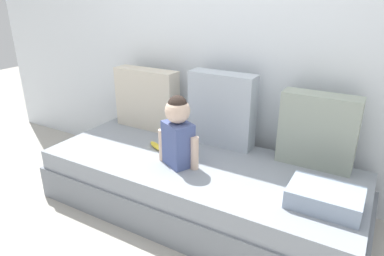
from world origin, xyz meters
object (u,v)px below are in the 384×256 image
(throw_pillow_left, at_px, (147,99))
(banana, at_px, (156,146))
(couch, at_px, (198,186))
(throw_pillow_center, at_px, (222,109))
(throw_pillow_right, at_px, (318,131))
(toddler, at_px, (178,131))
(folded_blanket, at_px, (325,197))

(throw_pillow_left, bearing_deg, banana, -45.91)
(couch, distance_m, throw_pillow_left, 0.94)
(throw_pillow_left, distance_m, throw_pillow_center, 0.72)
(couch, relative_size, throw_pillow_right, 4.52)
(throw_pillow_left, distance_m, toddler, 0.78)
(throw_pillow_center, xyz_separation_m, throw_pillow_right, (0.72, 0.00, -0.03))
(throw_pillow_center, distance_m, toddler, 0.48)
(couch, height_order, toddler, toddler)
(banana, bearing_deg, toddler, -24.79)
(throw_pillow_center, height_order, banana, throw_pillow_center)
(throw_pillow_right, bearing_deg, folded_blanket, -71.54)
(throw_pillow_center, relative_size, folded_blanket, 1.44)
(toddler, distance_m, banana, 0.40)
(throw_pillow_right, relative_size, folded_blanket, 1.29)
(throw_pillow_left, bearing_deg, throw_pillow_center, 0.00)
(couch, bearing_deg, banana, 175.29)
(throw_pillow_left, bearing_deg, couch, -27.09)
(couch, distance_m, throw_pillow_right, 0.93)
(throw_pillow_left, xyz_separation_m, toddler, (0.62, -0.47, -0.01))
(couch, xyz_separation_m, folded_blanket, (0.88, -0.12, 0.26))
(throw_pillow_left, height_order, toddler, throw_pillow_left)
(toddler, xyz_separation_m, folded_blanket, (0.99, -0.02, -0.20))
(couch, relative_size, throw_pillow_center, 4.05)
(throw_pillow_left, height_order, throw_pillow_center, throw_pillow_center)
(couch, bearing_deg, throw_pillow_center, 90.00)
(throw_pillow_right, xyz_separation_m, folded_blanket, (0.16, -0.49, -0.20))
(couch, height_order, folded_blanket, folded_blanket)
(throw_pillow_right, bearing_deg, banana, -163.24)
(folded_blanket, bearing_deg, couch, 172.44)
(throw_pillow_right, bearing_deg, throw_pillow_left, 180.00)
(couch, height_order, throw_pillow_right, throw_pillow_right)
(throw_pillow_right, relative_size, toddler, 1.02)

